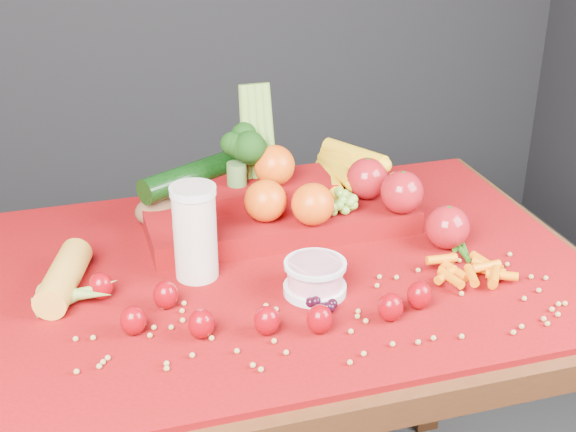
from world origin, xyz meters
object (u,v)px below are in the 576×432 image
object	(u,v)px
table	(291,313)
milk_glass	(195,229)
yogurt_bowl	(315,277)
produce_mound	(294,197)

from	to	relation	value
table	milk_glass	distance (m)	0.26
yogurt_bowl	table	bearing A→B (deg)	95.53
table	produce_mound	world-z (taller)	produce_mound
table	milk_glass	size ratio (longest dim) A/B	6.40
produce_mound	yogurt_bowl	bearing A→B (deg)	-98.93
milk_glass	table	bearing A→B (deg)	-2.87
yogurt_bowl	produce_mound	distance (m)	0.26
table	produce_mound	distance (m)	0.23
yogurt_bowl	produce_mound	world-z (taller)	produce_mound
yogurt_bowl	produce_mound	bearing A→B (deg)	81.07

